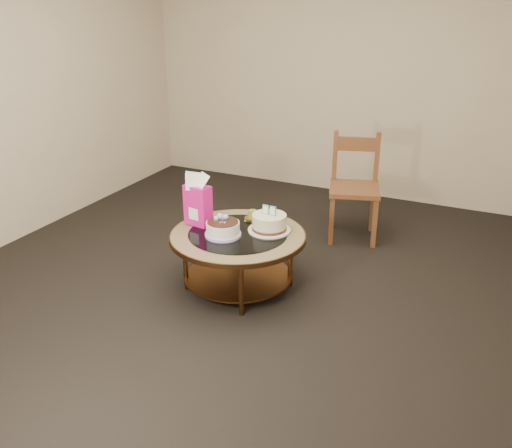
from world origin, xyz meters
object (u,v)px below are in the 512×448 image
at_px(coffee_table, 238,243).
at_px(decorated_cake, 223,229).
at_px(cream_cake, 269,223).
at_px(dining_chair, 354,187).
at_px(gift_bag, 198,200).

relative_size(coffee_table, decorated_cake, 3.81).
relative_size(cream_cake, dining_chair, 0.34).
xyz_separation_m(decorated_cake, dining_chair, (0.58, 1.42, -0.03)).
distance_m(decorated_cake, cream_cake, 0.35).
distance_m(coffee_table, gift_bag, 0.45).
distance_m(decorated_cake, gift_bag, 0.33).
distance_m(cream_cake, gift_bag, 0.57).
relative_size(decorated_cake, dining_chair, 0.28).
height_order(coffee_table, decorated_cake, decorated_cake).
bearing_deg(coffee_table, decorated_cake, -130.19).
bearing_deg(dining_chair, cream_cake, -121.68).
xyz_separation_m(decorated_cake, gift_bag, (-0.27, 0.11, 0.15)).
bearing_deg(gift_bag, coffee_table, 6.21).
distance_m(cream_cake, dining_chair, 1.23).
height_order(decorated_cake, dining_chair, dining_chair).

